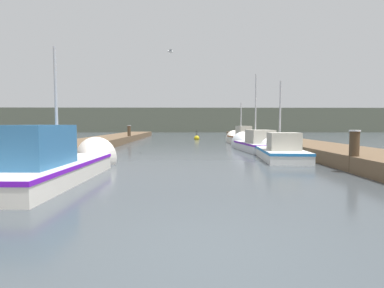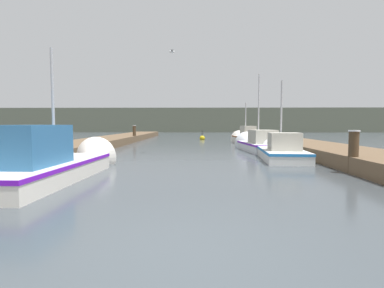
{
  "view_description": "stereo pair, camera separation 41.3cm",
  "coord_description": "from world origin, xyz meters",
  "views": [
    {
      "loc": [
        -0.18,
        -3.37,
        1.55
      ],
      "look_at": [
        0.0,
        9.33,
        0.69
      ],
      "focal_mm": 28.0,
      "sensor_mm": 36.0,
      "label": 1
    },
    {
      "loc": [
        0.24,
        -3.37,
        1.55
      ],
      "look_at": [
        0.0,
        9.33,
        0.69
      ],
      "focal_mm": 28.0,
      "sensor_mm": 36.0,
      "label": 2
    }
  ],
  "objects": [
    {
      "name": "fishing_boat_1",
      "position": [
        3.94,
        10.24,
        0.34
      ],
      "size": [
        2.05,
        5.08,
        3.97
      ],
      "rotation": [
        0.0,
        0.0,
        -0.09
      ],
      "color": "silver",
      "rests_on": "ground_plane"
    },
    {
      "name": "fishing_boat_0",
      "position": [
        -3.77,
        5.14,
        0.45
      ],
      "size": [
        1.85,
        6.12,
        4.16
      ],
      "rotation": [
        0.0,
        0.0,
        -0.03
      ],
      "color": "silver",
      "rests_on": "ground_plane"
    },
    {
      "name": "mooring_piling_1",
      "position": [
        -4.8,
        5.09,
        0.71
      ],
      "size": [
        0.32,
        0.32,
        1.41
      ],
      "color": "#473523",
      "rests_on": "ground_plane"
    },
    {
      "name": "mooring_piling_0",
      "position": [
        5.08,
        5.96,
        0.68
      ],
      "size": [
        0.34,
        0.34,
        1.35
      ],
      "color": "#473523",
      "rests_on": "ground_plane"
    },
    {
      "name": "dock_right",
      "position": [
        6.37,
        16.0,
        0.26
      ],
      "size": [
        2.87,
        40.0,
        0.53
      ],
      "color": "brown",
      "rests_on": "ground_plane"
    },
    {
      "name": "dock_left",
      "position": [
        -6.37,
        16.0,
        0.26
      ],
      "size": [
        2.87,
        40.0,
        0.53
      ],
      "color": "brown",
      "rests_on": "ground_plane"
    },
    {
      "name": "fishing_boat_2",
      "position": [
        3.7,
        14.22,
        0.38
      ],
      "size": [
        2.05,
        5.15,
        4.91
      ],
      "rotation": [
        0.0,
        0.0,
        0.09
      ],
      "color": "silver",
      "rests_on": "ground_plane"
    },
    {
      "name": "channel_buoy",
      "position": [
        0.7,
        25.8,
        0.15
      ],
      "size": [
        0.52,
        0.52,
        1.02
      ],
      "color": "gold",
      "rests_on": "ground_plane"
    },
    {
      "name": "mooring_piling_2",
      "position": [
        -5.09,
        21.75,
        0.71
      ],
      "size": [
        0.31,
        0.31,
        1.42
      ],
      "color": "#473523",
      "rests_on": "ground_plane"
    },
    {
      "name": "ground_plane",
      "position": [
        0.0,
        0.0,
        0.0
      ],
      "size": [
        200.0,
        200.0,
        0.0
      ],
      "color": "#3D4449"
    },
    {
      "name": "fishing_boat_3",
      "position": [
        3.93,
        19.87,
        0.45
      ],
      "size": [
        1.78,
        4.58,
        3.55
      ],
      "rotation": [
        0.0,
        0.0,
        0.08
      ],
      "color": "silver",
      "rests_on": "ground_plane"
    },
    {
      "name": "seagull_lead",
      "position": [
        -1.05,
        11.82,
        5.15
      ],
      "size": [
        0.3,
        0.56,
        0.12
      ],
      "rotation": [
        0.0,
        0.0,
        4.88
      ],
      "color": "white"
    },
    {
      "name": "distant_shore_ridge",
      "position": [
        0.0,
        58.31,
        2.21
      ],
      "size": [
        120.0,
        16.0,
        4.43
      ],
      "color": "#565B4C",
      "rests_on": "ground_plane"
    }
  ]
}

